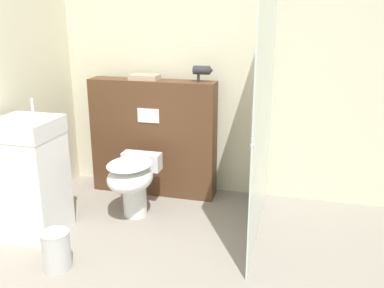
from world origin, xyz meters
name	(u,v)px	position (x,y,z in m)	size (l,w,h in m)	color
wall_back	(208,71)	(0.00, 2.18, 1.25)	(8.00, 0.06, 2.50)	beige
partition_panel	(153,138)	(-0.51, 1.94, 0.59)	(1.28, 0.25, 1.18)	#51331E
shower_glass	(264,114)	(0.64, 1.38, 1.04)	(0.04, 1.53, 2.07)	silver
toilet	(133,179)	(-0.51, 1.35, 0.37)	(0.40, 0.60, 0.54)	white
sink_vanity	(31,177)	(-1.20, 0.85, 0.51)	(0.48, 0.47, 1.15)	white
hair_drier	(203,71)	(0.00, 1.95, 1.29)	(0.19, 0.08, 0.15)	#2D2D33
folded_towel	(145,77)	(-0.59, 1.94, 1.20)	(0.28, 0.18, 0.05)	tan
waste_bin	(56,250)	(-0.73, 0.42, 0.15)	(0.21, 0.21, 0.29)	silver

